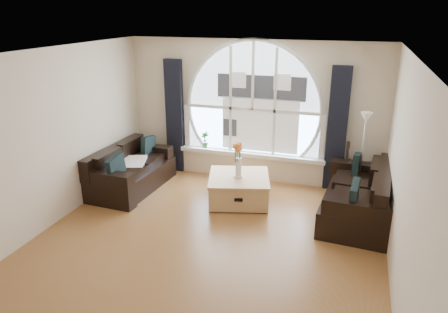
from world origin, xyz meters
The scene contains 21 objects.
ground centered at (0.00, 0.00, 0.00)m, with size 5.00×5.50×0.01m, color brown.
ceiling centered at (0.00, 0.00, 2.70)m, with size 5.00×5.50×0.01m, color silver.
wall_back centered at (0.00, 2.75, 1.35)m, with size 5.00×0.01×2.70m, color beige.
wall_front centered at (0.00, -2.75, 1.35)m, with size 5.00×0.01×2.70m, color beige.
wall_left centered at (-2.50, 0.00, 1.35)m, with size 0.01×5.50×2.70m, color beige.
wall_right centered at (2.50, 0.00, 1.35)m, with size 0.01×5.50×2.70m, color beige.
attic_slope centered at (2.20, 0.00, 2.35)m, with size 0.92×5.50×0.72m, color silver.
arched_window centered at (0.00, 2.72, 1.62)m, with size 2.60×0.06×2.15m, color silver.
window_sill centered at (0.00, 2.65, 0.51)m, with size 2.90×0.22×0.08m, color white.
window_frame centered at (0.00, 2.69, 1.62)m, with size 2.76×0.08×2.15m, color white.
neighbor_house centered at (0.15, 2.71, 1.50)m, with size 1.70×0.02×1.50m, color silver.
curtain_left centered at (-1.60, 2.63, 1.15)m, with size 0.35×0.12×2.30m, color black.
curtain_right centered at (1.60, 2.63, 1.15)m, with size 0.35×0.12×2.30m, color black.
sofa_left centered at (-2.00, 1.49, 0.40)m, with size 0.90×1.81×0.80m, color black.
sofa_right centered at (2.04, 1.53, 0.40)m, with size 0.95×1.91×0.85m, color black.
coffee_chest centered at (0.06, 1.56, 0.25)m, with size 1.03×1.03×0.51m, color #AE8452.
throw_blanket centered at (-2.02, 1.48, 0.50)m, with size 0.55×0.55×0.10m, color silver.
vase_flowers centered at (0.06, 1.53, 0.86)m, with size 0.24×0.24×0.70m, color white.
floor_lamp centered at (2.07, 2.23, 0.80)m, with size 0.24×0.24×1.60m, color #B2B2B2.
guitar centered at (1.82, 2.38, 0.53)m, with size 0.36×0.24×1.06m, color brown.
potted_plant centered at (-0.96, 2.65, 0.72)m, with size 0.17×0.12×0.33m, color #1E6023.
Camera 1 is at (1.87, -4.99, 3.24)m, focal length 33.79 mm.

